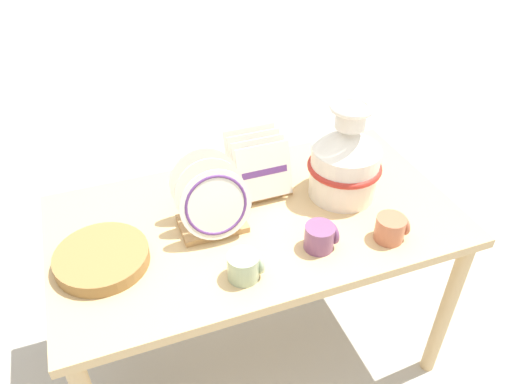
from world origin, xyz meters
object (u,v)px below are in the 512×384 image
(dish_rack_round_plates, at_px, (212,205))
(mug_terracotta_glaze, at_px, (391,228))
(wicker_charger_stack, at_px, (102,258))
(dish_rack_square_plates, at_px, (258,172))
(mug_plum_glaze, at_px, (321,237))
(ceramic_vase, at_px, (345,159))
(mug_sage_glaze, at_px, (245,266))

(dish_rack_round_plates, relative_size, mug_terracotta_glaze, 2.39)
(mug_terracotta_glaze, bearing_deg, wicker_charger_stack, 166.79)
(dish_rack_square_plates, relative_size, mug_plum_glaze, 2.07)
(dish_rack_square_plates, bearing_deg, mug_terracotta_glaze, -52.19)
(ceramic_vase, xyz_separation_m, dish_rack_square_plates, (-0.28, 0.13, -0.07))
(dish_rack_round_plates, distance_m, mug_sage_glaze, 0.25)
(dish_rack_round_plates, distance_m, dish_rack_square_plates, 0.27)
(dish_rack_square_plates, xyz_separation_m, mug_plum_glaze, (0.08, -0.36, -0.03))
(mug_plum_glaze, relative_size, mug_sage_glaze, 1.00)
(dish_rack_round_plates, bearing_deg, dish_rack_square_plates, 34.92)
(ceramic_vase, distance_m, dish_rack_round_plates, 0.50)
(dish_rack_round_plates, xyz_separation_m, dish_rack_square_plates, (0.22, 0.15, -0.02))
(dish_rack_square_plates, relative_size, mug_terracotta_glaze, 2.07)
(dish_rack_square_plates, distance_m, wicker_charger_stack, 0.62)
(mug_plum_glaze, xyz_separation_m, mug_sage_glaze, (-0.27, -0.04, 0.00))
(dish_rack_square_plates, distance_m, mug_terracotta_glaze, 0.51)
(wicker_charger_stack, height_order, mug_sage_glaze, mug_sage_glaze)
(ceramic_vase, height_order, mug_plum_glaze, ceramic_vase)
(wicker_charger_stack, bearing_deg, dish_rack_square_plates, 18.09)
(ceramic_vase, bearing_deg, dish_rack_round_plates, -177.47)
(wicker_charger_stack, distance_m, mug_terracotta_glaze, 0.93)
(mug_sage_glaze, relative_size, mug_terracotta_glaze, 1.00)
(dish_rack_round_plates, height_order, dish_rack_square_plates, dish_rack_round_plates)
(dish_rack_round_plates, relative_size, dish_rack_square_plates, 1.15)
(mug_plum_glaze, relative_size, mug_terracotta_glaze, 1.00)
(wicker_charger_stack, xyz_separation_m, mug_sage_glaze, (0.40, -0.21, 0.02))
(ceramic_vase, relative_size, mug_plum_glaze, 3.45)
(mug_plum_glaze, bearing_deg, ceramic_vase, 48.81)
(dish_rack_square_plates, distance_m, mug_sage_glaze, 0.44)
(mug_plum_glaze, height_order, mug_sage_glaze, same)
(ceramic_vase, distance_m, dish_rack_square_plates, 0.32)
(mug_plum_glaze, xyz_separation_m, mug_terracotta_glaze, (0.23, -0.04, 0.00))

